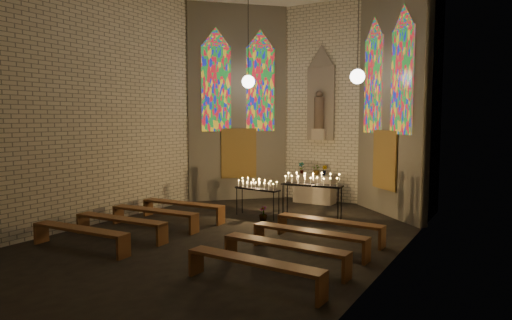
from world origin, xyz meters
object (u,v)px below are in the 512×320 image
at_px(aisle_flower_pot, 263,213).
at_px(votive_stand_right, 312,182).
at_px(votive_stand_left, 257,186).
at_px(altar, 315,189).

distance_m(aisle_flower_pot, votive_stand_right, 1.69).
relative_size(aisle_flower_pot, votive_stand_left, 0.29).
bearing_deg(aisle_flower_pot, votive_stand_right, 35.49).
distance_m(altar, votive_stand_left, 3.08).
bearing_deg(altar, votive_stand_left, -101.14).
xyz_separation_m(votive_stand_left, votive_stand_right, (1.58, 0.43, 0.20)).
bearing_deg(altar, aisle_flower_pot, -92.82).
height_order(aisle_flower_pot, votive_stand_right, votive_stand_right).
distance_m(altar, votive_stand_right, 2.82).
xyz_separation_m(aisle_flower_pot, votive_stand_left, (-0.42, 0.40, 0.71)).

